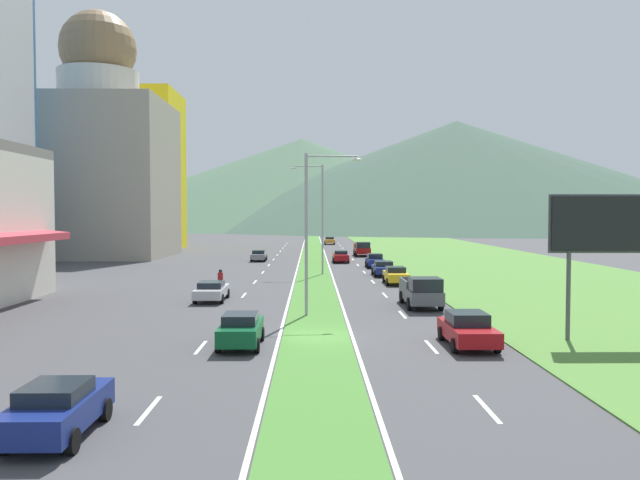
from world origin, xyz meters
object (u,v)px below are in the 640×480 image
at_px(car_5, 468,329).
at_px(car_4, 241,329).
at_px(billboard_roadside, 613,230).
at_px(car_0, 212,291).
at_px(car_1, 259,255).
at_px(car_8, 57,408).
at_px(car_9, 375,261).
at_px(car_6, 396,275).
at_px(pickup_truck_1, 362,249).
at_px(car_7, 330,241).
at_px(street_lamp_near, 313,222).
at_px(motorcycle_rider, 221,283).
at_px(pickup_truck_0, 422,292).
at_px(car_2, 341,256).
at_px(car_3, 384,268).
at_px(street_lamp_mid, 319,212).

bearing_deg(car_5, car_4, -90.21).
bearing_deg(billboard_roadside, car_0, 146.25).
relative_size(car_1, car_8, 1.05).
height_order(billboard_roadside, car_9, billboard_roadside).
bearing_deg(car_9, car_1, -125.00).
distance_m(car_5, car_6, 24.87).
bearing_deg(pickup_truck_1, car_8, -10.97).
distance_m(car_7, car_9, 52.15).
distance_m(street_lamp_near, car_4, 10.06).
height_order(car_0, car_4, car_4).
relative_size(car_5, motorcycle_rider, 2.20).
distance_m(street_lamp_near, car_5, 11.79).
bearing_deg(car_1, motorcycle_rider, 179.67).
height_order(billboard_roadside, pickup_truck_1, billboard_roadside).
distance_m(street_lamp_near, car_1, 43.08).
bearing_deg(car_0, pickup_truck_0, -103.04).
xyz_separation_m(car_2, car_7, (-0.07, 44.75, -0.00)).
xyz_separation_m(car_7, car_9, (3.48, -52.03, 0.02)).
xyz_separation_m(street_lamp_near, car_8, (-6.79, -19.62, -4.65)).
height_order(car_1, car_6, car_6).
height_order(car_1, car_3, car_3).
distance_m(car_8, pickup_truck_1, 72.32).
relative_size(car_1, car_2, 0.92).
relative_size(car_8, pickup_truck_0, 0.75).
relative_size(billboard_roadside, car_3, 1.53).
relative_size(car_7, car_9, 1.10).
height_order(billboard_roadside, car_4, billboard_roadside).
bearing_deg(car_6, motorcycle_rider, -66.49).
bearing_deg(pickup_truck_1, car_6, 0.04).
bearing_deg(street_lamp_mid, car_9, 52.47).
bearing_deg(car_6, street_lamp_mid, -142.65).
bearing_deg(car_0, car_9, -27.47).
height_order(street_lamp_near, car_7, street_lamp_near).
xyz_separation_m(car_3, car_7, (-3.38, 61.27, 0.02)).
xyz_separation_m(car_9, pickup_truck_0, (-0.03, -29.55, 0.23)).
bearing_deg(pickup_truck_0, car_0, -103.04).
bearing_deg(car_8, car_6, -20.89).
xyz_separation_m(street_lamp_mid, car_8, (-7.47, -44.39, -5.28)).
xyz_separation_m(car_0, car_4, (3.63, -14.81, 0.07)).
xyz_separation_m(car_8, car_9, (13.67, 52.47, -0.00)).
bearing_deg(car_0, car_1, -0.33).
relative_size(car_2, car_9, 1.12).
distance_m(car_4, car_5, 10.09).
distance_m(car_0, car_1, 35.84).
height_order(street_lamp_mid, car_1, street_lamp_mid).
height_order(car_3, car_6, car_6).
distance_m(car_6, car_9, 16.35).
distance_m(car_0, car_4, 15.24).
height_order(billboard_roadside, car_2, billboard_roadside).
bearing_deg(car_6, street_lamp_near, -22.97).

